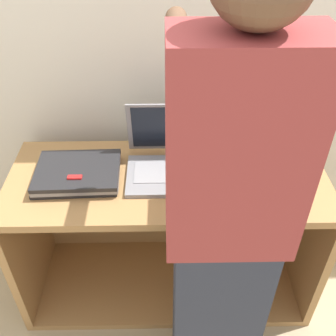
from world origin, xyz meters
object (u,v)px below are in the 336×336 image
(laptop_stack_right, at_px, (256,171))
(person, at_px, (227,228))
(laptop_stack_left, at_px, (78,173))
(laptop_open, at_px, (167,159))

(laptop_stack_right, distance_m, person, 0.51)
(laptop_stack_right, bearing_deg, laptop_stack_left, 179.97)
(person, bearing_deg, laptop_open, 110.35)
(laptop_open, distance_m, person, 0.55)
(laptop_stack_right, height_order, person, person)
(laptop_stack_left, height_order, laptop_stack_right, same)
(laptop_stack_left, relative_size, person, 0.21)
(laptop_open, distance_m, laptop_stack_right, 0.39)
(laptop_open, height_order, laptop_stack_right, laptop_open)
(laptop_open, bearing_deg, laptop_stack_left, -171.96)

